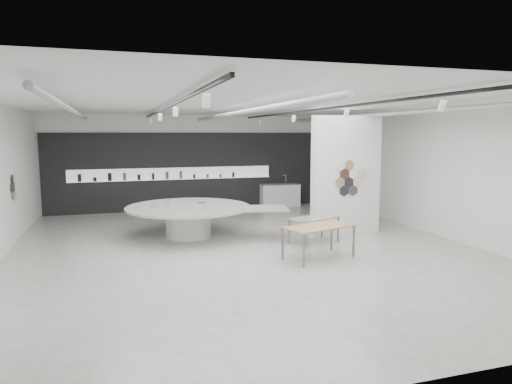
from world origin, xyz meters
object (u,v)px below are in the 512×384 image
object	(u,v)px
partition_column	(346,175)
display_island	(191,217)
sample_table_wood	(319,228)
sample_table_stone	(314,219)
kitchen_counter	(280,195)

from	to	relation	value
partition_column	display_island	world-z (taller)	partition_column
sample_table_wood	sample_table_stone	distance (m)	1.63
sample_table_stone	kitchen_counter	xyz separation A→B (m)	(1.38, 6.46, -0.19)
partition_column	kitchen_counter	size ratio (longest dim) A/B	2.12
display_island	sample_table_stone	xyz separation A→B (m)	(3.19, -1.75, 0.06)
partition_column	sample_table_wood	size ratio (longest dim) A/B	1.88
sample_table_wood	kitchen_counter	bearing A→B (deg)	76.31
partition_column	kitchen_counter	bearing A→B (deg)	90.88
sample_table_stone	partition_column	bearing A→B (deg)	31.79
sample_table_stone	kitchen_counter	distance (m)	6.60
partition_column	sample_table_stone	bearing A→B (deg)	-148.21
partition_column	sample_table_wood	xyz separation A→B (m)	(-2.03, -2.43, -1.05)
display_island	sample_table_wood	size ratio (longest dim) A/B	2.57
display_island	sample_table_stone	distance (m)	3.64
kitchen_counter	sample_table_wood	bearing A→B (deg)	-100.86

